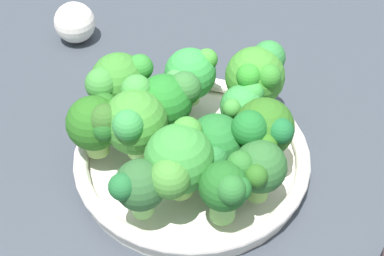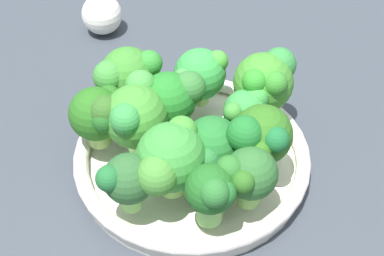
{
  "view_description": "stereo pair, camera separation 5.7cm",
  "coord_description": "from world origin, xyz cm",
  "px_view_note": "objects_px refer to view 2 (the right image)",
  "views": [
    {
      "loc": [
        -20.67,
        -32.4,
        45.62
      ],
      "look_at": [
        1.81,
        1.45,
        5.82
      ],
      "focal_mm": 53.47,
      "sensor_mm": 36.0,
      "label": 1
    },
    {
      "loc": [
        -15.73,
        -35.2,
        45.62
      ],
      "look_at": [
        1.81,
        1.45,
        5.82
      ],
      "focal_mm": 53.47,
      "sensor_mm": 36.0,
      "label": 2
    }
  ],
  "objects_px": {
    "broccoli_floret_3": "(246,111)",
    "broccoli_floret_5": "(99,113)",
    "broccoli_floret_8": "(173,98)",
    "broccoli_floret_10": "(126,180)",
    "bowl": "(192,158)",
    "broccoli_floret_4": "(170,159)",
    "broccoli_floret_2": "(260,136)",
    "broccoli_floret_7": "(127,76)",
    "broccoli_floret_11": "(265,81)",
    "broccoli_floret_1": "(136,115)",
    "broccoli_floret_12": "(249,173)",
    "garlic_bulb": "(102,14)",
    "broccoli_floret_0": "(199,75)",
    "broccoli_floret_9": "(213,191)",
    "broccoli_floret_6": "(210,149)"
  },
  "relations": [
    {
      "from": "broccoli_floret_3",
      "to": "broccoli_floret_5",
      "type": "distance_m",
      "value": 0.15
    },
    {
      "from": "broccoli_floret_8",
      "to": "broccoli_floret_3",
      "type": "bearing_deg",
      "value": -35.62
    },
    {
      "from": "broccoli_floret_10",
      "to": "broccoli_floret_8",
      "type": "bearing_deg",
      "value": 43.39
    },
    {
      "from": "bowl",
      "to": "broccoli_floret_10",
      "type": "bearing_deg",
      "value": -153.9
    },
    {
      "from": "broccoli_floret_4",
      "to": "broccoli_floret_8",
      "type": "xyz_separation_m",
      "value": [
        0.04,
        0.08,
        -0.0
      ]
    },
    {
      "from": "broccoli_floret_10",
      "to": "broccoli_floret_4",
      "type": "bearing_deg",
      "value": 1.73
    },
    {
      "from": "broccoli_floret_2",
      "to": "broccoli_floret_4",
      "type": "bearing_deg",
      "value": 172.52
    },
    {
      "from": "broccoli_floret_7",
      "to": "broccoli_floret_11",
      "type": "xyz_separation_m",
      "value": [
        0.12,
        -0.08,
        0.0
      ]
    },
    {
      "from": "broccoli_floret_1",
      "to": "broccoli_floret_12",
      "type": "height_order",
      "value": "broccoli_floret_1"
    },
    {
      "from": "bowl",
      "to": "broccoli_floret_1",
      "type": "height_order",
      "value": "broccoli_floret_1"
    },
    {
      "from": "broccoli_floret_4",
      "to": "broccoli_floret_12",
      "type": "xyz_separation_m",
      "value": [
        0.06,
        -0.04,
        -0.0
      ]
    },
    {
      "from": "broccoli_floret_11",
      "to": "garlic_bulb",
      "type": "height_order",
      "value": "broccoli_floret_11"
    },
    {
      "from": "broccoli_floret_0",
      "to": "broccoli_floret_7",
      "type": "distance_m",
      "value": 0.08
    },
    {
      "from": "broccoli_floret_3",
      "to": "broccoli_floret_11",
      "type": "bearing_deg",
      "value": 31.93
    },
    {
      "from": "broccoli_floret_0",
      "to": "broccoli_floret_11",
      "type": "bearing_deg",
      "value": -43.5
    },
    {
      "from": "bowl",
      "to": "broccoli_floret_3",
      "type": "relative_size",
      "value": 3.96
    },
    {
      "from": "broccoli_floret_11",
      "to": "garlic_bulb",
      "type": "distance_m",
      "value": 0.29
    },
    {
      "from": "broccoli_floret_1",
      "to": "broccoli_floret_9",
      "type": "bearing_deg",
      "value": -77.17
    },
    {
      "from": "broccoli_floret_9",
      "to": "garlic_bulb",
      "type": "bearing_deg",
      "value": 86.72
    },
    {
      "from": "broccoli_floret_9",
      "to": "broccoli_floret_12",
      "type": "distance_m",
      "value": 0.04
    },
    {
      "from": "broccoli_floret_0",
      "to": "broccoli_floret_12",
      "type": "height_order",
      "value": "broccoli_floret_0"
    },
    {
      "from": "bowl",
      "to": "broccoli_floret_8",
      "type": "xyz_separation_m",
      "value": [
        -0.0,
        0.03,
        0.06
      ]
    },
    {
      "from": "broccoli_floret_6",
      "to": "broccoli_floret_9",
      "type": "distance_m",
      "value": 0.06
    },
    {
      "from": "broccoli_floret_3",
      "to": "broccoli_floret_7",
      "type": "distance_m",
      "value": 0.13
    },
    {
      "from": "broccoli_floret_4",
      "to": "garlic_bulb",
      "type": "relative_size",
      "value": 1.41
    },
    {
      "from": "bowl",
      "to": "broccoli_floret_8",
      "type": "relative_size",
      "value": 3.45
    },
    {
      "from": "broccoli_floret_0",
      "to": "broccoli_floret_8",
      "type": "bearing_deg",
      "value": -147.06
    },
    {
      "from": "broccoli_floret_5",
      "to": "broccoli_floret_11",
      "type": "height_order",
      "value": "broccoli_floret_11"
    },
    {
      "from": "broccoli_floret_1",
      "to": "broccoli_floret_2",
      "type": "height_order",
      "value": "same"
    },
    {
      "from": "broccoli_floret_6",
      "to": "broccoli_floret_7",
      "type": "height_order",
      "value": "broccoli_floret_7"
    },
    {
      "from": "broccoli_floret_11",
      "to": "broccoli_floret_3",
      "type": "bearing_deg",
      "value": -148.07
    },
    {
      "from": "broccoli_floret_4",
      "to": "broccoli_floret_10",
      "type": "xyz_separation_m",
      "value": [
        -0.04,
        -0.0,
        -0.01
      ]
    },
    {
      "from": "broccoli_floret_8",
      "to": "garlic_bulb",
      "type": "relative_size",
      "value": 1.31
    },
    {
      "from": "broccoli_floret_2",
      "to": "broccoli_floret_12",
      "type": "xyz_separation_m",
      "value": [
        -0.03,
        -0.03,
        -0.01
      ]
    },
    {
      "from": "broccoli_floret_5",
      "to": "broccoli_floret_12",
      "type": "xyz_separation_m",
      "value": [
        0.1,
        -0.13,
        -0.0
      ]
    },
    {
      "from": "broccoli_floret_3",
      "to": "garlic_bulb",
      "type": "xyz_separation_m",
      "value": [
        -0.06,
        0.29,
        -0.04
      ]
    },
    {
      "from": "broccoli_floret_4",
      "to": "broccoli_floret_9",
      "type": "height_order",
      "value": "broccoli_floret_4"
    },
    {
      "from": "broccoli_floret_3",
      "to": "broccoli_floret_8",
      "type": "bearing_deg",
      "value": 144.38
    },
    {
      "from": "broccoli_floret_9",
      "to": "broccoli_floret_12",
      "type": "xyz_separation_m",
      "value": [
        0.04,
        0.0,
        -0.0
      ]
    },
    {
      "from": "broccoli_floret_3",
      "to": "broccoli_floret_7",
      "type": "relative_size",
      "value": 0.82
    },
    {
      "from": "broccoli_floret_2",
      "to": "broccoli_floret_10",
      "type": "xyz_separation_m",
      "value": [
        -0.13,
        0.01,
        -0.01
      ]
    },
    {
      "from": "broccoli_floret_1",
      "to": "broccoli_floret_6",
      "type": "xyz_separation_m",
      "value": [
        0.05,
        -0.06,
        -0.01
      ]
    },
    {
      "from": "broccoli_floret_12",
      "to": "broccoli_floret_6",
      "type": "bearing_deg",
      "value": 108.02
    },
    {
      "from": "broccoli_floret_1",
      "to": "broccoli_floret_5",
      "type": "distance_m",
      "value": 0.04
    },
    {
      "from": "broccoli_floret_1",
      "to": "broccoli_floret_2",
      "type": "relative_size",
      "value": 1.0
    },
    {
      "from": "bowl",
      "to": "broccoli_floret_8",
      "type": "distance_m",
      "value": 0.07
    },
    {
      "from": "broccoli_floret_4",
      "to": "broccoli_floret_6",
      "type": "height_order",
      "value": "broccoli_floret_4"
    },
    {
      "from": "broccoli_floret_1",
      "to": "garlic_bulb",
      "type": "relative_size",
      "value": 1.41
    },
    {
      "from": "broccoli_floret_8",
      "to": "bowl",
      "type": "bearing_deg",
      "value": -82.63
    },
    {
      "from": "broccoli_floret_1",
      "to": "garlic_bulb",
      "type": "bearing_deg",
      "value": 79.37
    }
  ]
}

